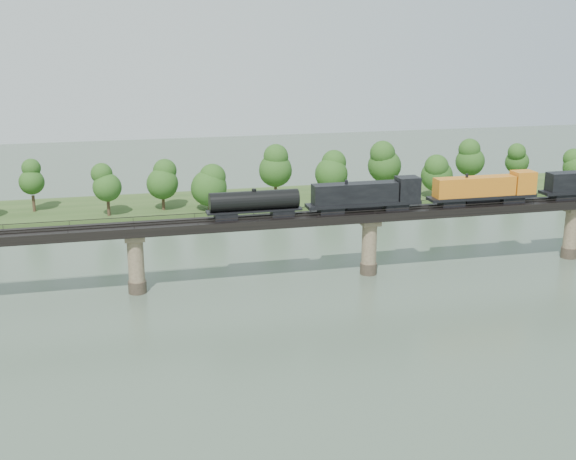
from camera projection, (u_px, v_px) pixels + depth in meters
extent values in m
plane|color=#3B4C3D|center=(442.00, 343.00, 99.33)|extent=(400.00, 400.00, 0.00)
cube|color=#2C451B|center=(293.00, 200.00, 178.65)|extent=(300.00, 24.00, 1.60)
cylinder|color=#473A2D|center=(137.00, 287.00, 118.13)|extent=(3.00, 3.00, 2.00)
cylinder|color=#8E7C5C|center=(136.00, 261.00, 116.91)|extent=(2.60, 2.60, 9.00)
cube|color=#8E7C5C|center=(134.00, 237.00, 115.82)|extent=(3.20, 3.20, 1.00)
cylinder|color=#473A2D|center=(368.00, 268.00, 127.13)|extent=(3.00, 3.00, 2.00)
cylinder|color=#8E7C5C|center=(369.00, 244.00, 125.91)|extent=(2.60, 2.60, 9.00)
cube|color=#8E7C5C|center=(370.00, 222.00, 124.82)|extent=(3.20, 3.20, 1.00)
cylinder|color=#473A2D|center=(569.00, 252.00, 136.13)|extent=(3.00, 3.00, 2.00)
cylinder|color=#8E7C5C|center=(571.00, 229.00, 134.91)|extent=(2.60, 2.60, 9.00)
cube|color=#8E7C5C|center=(574.00, 209.00, 133.82)|extent=(3.20, 3.20, 1.00)
cube|color=black|center=(370.00, 215.00, 124.48)|extent=(220.00, 5.00, 1.50)
cube|color=black|center=(372.00, 211.00, 123.56)|extent=(220.00, 0.12, 0.16)
cube|color=black|center=(369.00, 209.00, 124.96)|extent=(220.00, 0.12, 0.16)
cube|color=black|center=(375.00, 210.00, 121.84)|extent=(220.00, 0.10, 0.10)
cube|color=black|center=(366.00, 204.00, 126.33)|extent=(220.00, 0.10, 0.10)
cube|color=black|center=(375.00, 212.00, 121.94)|extent=(0.08, 0.08, 0.70)
cube|color=black|center=(366.00, 205.00, 126.43)|extent=(0.08, 0.08, 0.70)
cylinder|color=#382619|center=(34.00, 203.00, 163.46)|extent=(0.70, 0.70, 3.71)
sphere|color=#1C4313|center=(32.00, 182.00, 162.11)|extent=(5.67, 5.67, 5.67)
sphere|color=#1C4313|center=(30.00, 169.00, 161.27)|extent=(4.25, 4.25, 4.25)
cylinder|color=#382619|center=(109.00, 208.00, 159.83)|extent=(0.70, 0.70, 3.51)
sphere|color=#1C4313|center=(107.00, 187.00, 158.56)|extent=(6.31, 6.31, 6.31)
sphere|color=#1C4313|center=(106.00, 174.00, 157.77)|extent=(4.73, 4.73, 4.73)
cylinder|color=#382619|center=(163.00, 203.00, 164.96)|extent=(0.70, 0.70, 3.34)
sphere|color=#1C4313|center=(162.00, 184.00, 163.75)|extent=(7.18, 7.18, 7.18)
sphere|color=#1C4313|center=(162.00, 172.00, 162.99)|extent=(5.39, 5.39, 5.39)
cylinder|color=#382619|center=(209.00, 204.00, 164.81)|extent=(0.70, 0.70, 2.83)
sphere|color=#1C4313|center=(209.00, 188.00, 163.79)|extent=(8.26, 8.26, 8.26)
sphere|color=#1C4313|center=(209.00, 178.00, 163.15)|extent=(6.19, 6.19, 6.19)
cylinder|color=#382619|center=(276.00, 192.00, 174.59)|extent=(0.70, 0.70, 3.96)
sphere|color=#1C4313|center=(275.00, 170.00, 173.15)|extent=(8.07, 8.07, 8.07)
sphere|color=#1C4313|center=(275.00, 157.00, 172.25)|extent=(6.05, 6.05, 6.05)
cylinder|color=#382619|center=(331.00, 192.00, 176.30)|extent=(0.70, 0.70, 3.27)
sphere|color=#1C4313|center=(331.00, 174.00, 175.12)|extent=(8.03, 8.03, 8.03)
sphere|color=#1C4313|center=(331.00, 163.00, 174.38)|extent=(6.02, 6.02, 6.02)
cylinder|color=#382619|center=(384.00, 186.00, 180.48)|extent=(0.70, 0.70, 3.92)
sphere|color=#1C4313|center=(384.00, 166.00, 179.06)|extent=(8.29, 8.29, 8.29)
sphere|color=#1C4313|center=(385.00, 153.00, 178.18)|extent=(6.21, 6.21, 6.21)
cylinder|color=#382619|center=(436.00, 192.00, 176.55)|extent=(0.70, 0.70, 3.02)
sphere|color=#1C4313|center=(437.00, 176.00, 175.46)|extent=(7.74, 7.74, 7.74)
sphere|color=#1C4313|center=(437.00, 165.00, 174.77)|extent=(5.80, 5.80, 5.80)
cylinder|color=#382619|center=(469.00, 181.00, 187.54)|extent=(0.70, 0.70, 3.80)
sphere|color=#1C4313|center=(470.00, 161.00, 186.16)|extent=(7.47, 7.47, 7.47)
sphere|color=#1C4313|center=(471.00, 149.00, 185.31)|extent=(5.60, 5.60, 5.60)
cylinder|color=#382619|center=(516.00, 179.00, 190.89)|extent=(0.70, 0.70, 3.38)
sphere|color=#1C4313|center=(517.00, 162.00, 189.66)|extent=(6.23, 6.23, 6.23)
sphere|color=#1C4313|center=(518.00, 151.00, 188.90)|extent=(4.67, 4.67, 4.67)
cylinder|color=#382619|center=(575.00, 182.00, 188.60)|extent=(0.70, 0.70, 2.77)
cube|color=black|center=(563.00, 196.00, 132.54)|extent=(4.24, 2.54, 1.17)
cube|color=black|center=(511.00, 199.00, 130.16)|extent=(4.24, 2.54, 1.17)
cube|color=black|center=(451.00, 203.00, 127.53)|extent=(4.24, 2.54, 1.17)
cube|color=black|center=(482.00, 197.00, 128.64)|extent=(20.14, 3.18, 0.53)
cube|color=#BA6516|center=(474.00, 186.00, 127.75)|extent=(14.84, 2.86, 3.39)
cube|color=#BA6516|center=(523.00, 182.00, 129.81)|extent=(3.82, 3.18, 4.03)
cylinder|color=black|center=(481.00, 200.00, 128.80)|extent=(6.36, 1.48, 1.48)
cube|color=black|center=(395.00, 206.00, 125.15)|extent=(4.24, 2.54, 1.17)
cube|color=black|center=(331.00, 210.00, 122.52)|extent=(4.24, 2.54, 1.17)
cube|color=black|center=(363.00, 204.00, 123.63)|extent=(20.14, 3.18, 0.53)
cube|color=black|center=(355.00, 193.00, 122.74)|extent=(14.84, 2.86, 3.39)
cube|color=black|center=(407.00, 188.00, 124.80)|extent=(3.82, 3.18, 4.03)
cylinder|color=black|center=(363.00, 207.00, 123.79)|extent=(6.36, 1.48, 1.48)
cube|color=black|center=(282.00, 213.00, 120.62)|extent=(3.71, 2.33, 1.17)
cube|color=black|center=(226.00, 216.00, 118.47)|extent=(3.71, 2.33, 1.17)
cube|color=black|center=(254.00, 210.00, 119.36)|extent=(15.90, 2.54, 0.32)
cylinder|color=black|center=(254.00, 200.00, 118.89)|extent=(14.84, 3.18, 3.18)
cylinder|color=black|center=(254.00, 190.00, 118.43)|extent=(0.74, 0.74, 0.53)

